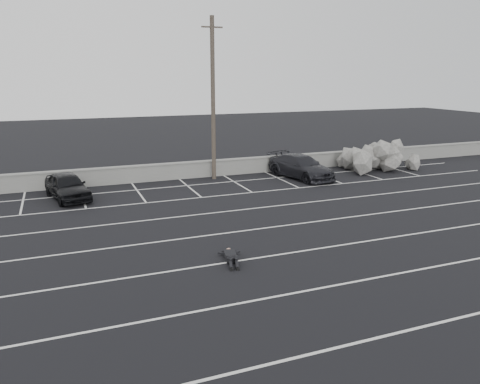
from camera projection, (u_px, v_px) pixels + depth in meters
name	position (u px, v px, depth m)	size (l,w,h in m)	color
ground	(320.00, 248.00, 17.97)	(120.00, 120.00, 0.00)	black
seawall	(208.00, 168.00, 30.46)	(50.00, 0.45, 1.06)	gray
stall_lines	(269.00, 217.00, 21.91)	(36.00, 20.05, 0.01)	silver
car_left	(67.00, 186.00, 24.93)	(1.67, 4.16, 1.42)	black
car_right	(301.00, 167.00, 30.01)	(2.06, 5.06, 1.47)	black
utility_pole	(213.00, 99.00, 28.69)	(1.32, 0.26, 9.86)	#4C4238
trash_bin	(291.00, 165.00, 32.14)	(0.71, 0.71, 0.82)	#28282B
riprap_pile	(370.00, 162.00, 32.29)	(5.69, 3.99, 1.56)	gray
person	(230.00, 253.00, 16.96)	(1.31, 2.33, 0.44)	black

